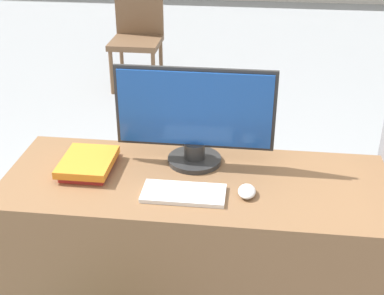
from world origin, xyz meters
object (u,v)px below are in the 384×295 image
Objects in this scene: far_chair at (137,30)px; keyboard at (184,193)px; book_stack at (89,163)px; mouse at (247,191)px; monitor at (195,116)px.

keyboard is at bearing -33.41° from far_chair.
keyboard is at bearing -19.78° from book_stack.
book_stack is (-0.63, 0.11, 0.01)m from mouse.
monitor is 0.46m from book_stack.
monitor reaches higher than book_stack.
monitor is 0.32m from keyboard.
monitor is 2.05× the size of keyboard.
book_stack reaches higher than mouse.
monitor is 6.54× the size of mouse.
far_chair is (-1.07, 3.02, -0.26)m from mouse.
far_chair is at bearing 106.99° from monitor.
keyboard is 0.43m from book_stack.
mouse is 0.10× the size of far_chair.
keyboard is 1.13× the size of book_stack.
monitor is at bearing 134.10° from mouse.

